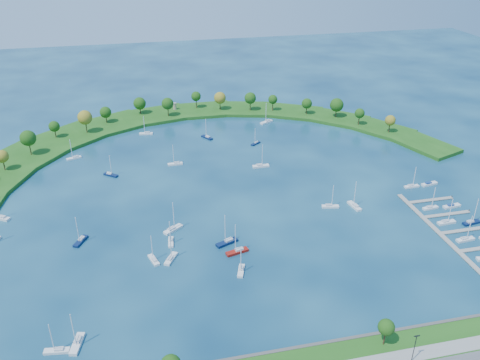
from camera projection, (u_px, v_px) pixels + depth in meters
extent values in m
plane|color=#082645|center=(232.00, 193.00, 242.20)|extent=(700.00, 700.00, 0.00)
cube|color=#474442|center=(301.00, 348.00, 153.13)|extent=(420.00, 1.20, 1.80)
cylinder|color=#382314|center=(384.00, 337.00, 152.51)|extent=(0.56, 0.56, 5.60)
sphere|color=#1D4611|center=(386.00, 328.00, 150.74)|extent=(5.20, 5.20, 5.20)
cylinder|color=black|center=(414.00, 349.00, 145.56)|extent=(0.24, 0.24, 10.00)
cube|color=#1E5115|center=(25.00, 156.00, 277.24)|extent=(54.07, 56.09, 2.00)
cube|color=#1E5115|center=(67.00, 138.00, 300.93)|extent=(55.20, 54.07, 2.00)
cube|color=#1E5115|center=(111.00, 124.00, 320.70)|extent=(53.65, 48.47, 2.00)
cube|color=#1E5115|center=(155.00, 115.00, 335.39)|extent=(49.62, 39.75, 2.00)
cube|color=#1E5115|center=(200.00, 111.00, 344.17)|extent=(44.32, 29.96, 2.00)
cube|color=#1E5115|center=(244.00, 109.00, 346.51)|extent=(49.49, 38.05, 2.00)
cube|color=#1E5115|center=(288.00, 112.00, 342.29)|extent=(51.13, 44.12, 2.00)
cube|color=#1E5115|center=(333.00, 118.00, 331.75)|extent=(49.19, 47.96, 2.00)
cube|color=#1E5115|center=(377.00, 128.00, 315.50)|extent=(43.90, 49.49, 2.00)
cube|color=#1E5115|center=(420.00, 143.00, 294.47)|extent=(35.67, 48.74, 2.00)
cylinder|color=#382314|center=(4.00, 164.00, 258.53)|extent=(0.56, 0.56, 6.45)
sphere|color=olive|center=(2.00, 156.00, 256.41)|extent=(6.72, 6.72, 6.72)
cylinder|color=#382314|center=(30.00, 148.00, 275.28)|extent=(0.56, 0.56, 8.12)
sphere|color=#1D4611|center=(28.00, 138.00, 272.60)|extent=(8.70, 8.70, 8.70)
cylinder|color=#382314|center=(55.00, 133.00, 297.61)|extent=(0.56, 0.56, 5.80)
sphere|color=#1D4611|center=(54.00, 126.00, 295.67)|extent=(6.45, 6.45, 6.45)
cylinder|color=#382314|center=(86.00, 126.00, 303.87)|extent=(0.56, 0.56, 8.08)
sphere|color=olive|center=(85.00, 117.00, 301.20)|extent=(8.75, 8.75, 8.75)
cylinder|color=#382314|center=(106.00, 118.00, 319.68)|extent=(0.56, 0.56, 5.53)
sphere|color=#1D4611|center=(105.00, 112.00, 317.73)|extent=(7.26, 7.26, 7.26)
cylinder|color=#382314|center=(140.00, 110.00, 334.44)|extent=(0.56, 0.56, 5.52)
sphere|color=#1D4611|center=(140.00, 103.00, 332.40)|extent=(8.27, 8.27, 8.27)
cylinder|color=#382314|center=(168.00, 111.00, 329.98)|extent=(0.56, 0.56, 7.08)
sphere|color=#1D4611|center=(168.00, 104.00, 327.63)|extent=(7.81, 7.81, 7.81)
cylinder|color=#382314|center=(196.00, 103.00, 344.49)|extent=(0.56, 0.56, 6.97)
sphere|color=#1D4611|center=(196.00, 96.00, 342.26)|extent=(6.64, 6.64, 6.64)
cylinder|color=#382314|center=(220.00, 105.00, 341.09)|extent=(0.56, 0.56, 6.83)
sphere|color=olive|center=(220.00, 98.00, 338.76)|extent=(8.11, 8.11, 8.11)
cylinder|color=#382314|center=(250.00, 105.00, 339.88)|extent=(0.56, 0.56, 7.16)
sphere|color=#1D4611|center=(250.00, 98.00, 337.50)|extent=(7.84, 7.84, 7.84)
cylinder|color=#382314|center=(273.00, 106.00, 339.49)|extent=(0.56, 0.56, 6.75)
sphere|color=#1D4611|center=(273.00, 99.00, 337.35)|extent=(6.22, 6.22, 6.22)
cylinder|color=#382314|center=(306.00, 110.00, 333.79)|extent=(0.56, 0.56, 5.94)
sphere|color=#1D4611|center=(307.00, 104.00, 331.78)|extent=(6.90, 6.90, 6.90)
cylinder|color=#382314|center=(336.00, 112.00, 328.49)|extent=(0.56, 0.56, 6.56)
sphere|color=#1D4611|center=(337.00, 105.00, 326.15)|extent=(8.86, 8.86, 8.86)
cylinder|color=#382314|center=(359.00, 120.00, 316.04)|extent=(0.56, 0.56, 6.44)
sphere|color=#1D4611|center=(360.00, 113.00, 313.97)|extent=(6.24, 6.24, 6.24)
cylinder|color=#382314|center=(389.00, 127.00, 304.62)|extent=(0.56, 0.56, 6.49)
sphere|color=olive|center=(390.00, 120.00, 302.53)|extent=(6.42, 6.42, 6.42)
cylinder|color=gray|center=(175.00, 106.00, 342.02)|extent=(2.20, 2.20, 4.45)
cylinder|color=gray|center=(175.00, 103.00, 340.93)|extent=(2.60, 2.60, 0.30)
cube|color=gray|center=(449.00, 242.00, 204.54)|extent=(2.20, 82.00, 0.40)
cube|color=gray|center=(465.00, 230.00, 212.61)|extent=(22.00, 2.00, 0.40)
cube|color=gray|center=(447.00, 214.00, 224.03)|extent=(22.00, 2.00, 0.40)
cylinder|color=#382314|center=(469.00, 211.00, 226.04)|extent=(0.36, 0.36, 1.60)
cube|color=gray|center=(431.00, 200.00, 235.44)|extent=(22.00, 2.00, 0.40)
cylinder|color=#382314|center=(452.00, 197.00, 237.46)|extent=(0.36, 0.36, 1.60)
cube|color=white|center=(146.00, 134.00, 308.25)|extent=(8.42, 3.61, 0.98)
cube|color=silver|center=(147.00, 132.00, 307.90)|extent=(3.08, 2.05, 0.68)
cylinder|color=silver|center=(144.00, 125.00, 305.44)|extent=(0.32, 0.32, 11.01)
cube|color=white|center=(261.00, 166.00, 267.45)|extent=(8.94, 2.65, 1.07)
cube|color=silver|center=(259.00, 165.00, 266.85)|extent=(3.14, 1.80, 0.75)
cylinder|color=silver|center=(262.00, 155.00, 264.58)|extent=(0.32, 0.32, 12.01)
cube|color=white|center=(154.00, 260.00, 193.63)|extent=(4.39, 8.02, 0.93)
cube|color=silver|center=(154.00, 259.00, 192.68)|extent=(2.26, 3.04, 0.65)
cylinder|color=silver|center=(152.00, 247.00, 191.48)|extent=(0.32, 0.32, 10.43)
cube|color=maroon|center=(237.00, 252.00, 198.35)|extent=(9.56, 4.76, 1.11)
cube|color=silver|center=(239.00, 249.00, 198.29)|extent=(3.57, 2.54, 0.77)
cylinder|color=silver|center=(235.00, 238.00, 194.92)|extent=(0.32, 0.32, 12.43)
cube|color=white|center=(57.00, 351.00, 152.78)|extent=(7.89, 3.16, 0.92)
cube|color=silver|center=(59.00, 349.00, 152.48)|extent=(2.86, 1.85, 0.64)
cylinder|color=silver|center=(51.00, 338.00, 150.13)|extent=(0.32, 0.32, 10.35)
cube|color=#0A1B43|center=(256.00, 143.00, 294.82)|extent=(6.63, 5.61, 0.82)
cube|color=silver|center=(256.00, 142.00, 294.96)|extent=(2.72, 2.50, 0.57)
cylinder|color=silver|center=(255.00, 136.00, 292.13)|extent=(0.32, 0.32, 9.23)
cube|color=white|center=(175.00, 164.00, 269.93)|extent=(8.04, 2.32, 0.96)
cube|color=silver|center=(177.00, 162.00, 269.72)|extent=(2.82, 1.60, 0.67)
cylinder|color=silver|center=(173.00, 154.00, 267.07)|extent=(0.32, 0.32, 10.83)
cube|color=white|center=(1.00, 218.00, 220.90)|extent=(8.74, 6.76, 1.05)
cube|color=silver|center=(2.00, 217.00, 220.22)|extent=(3.52, 3.09, 0.74)
cube|color=white|center=(77.00, 344.00, 155.22)|extent=(4.55, 9.37, 1.08)
cube|color=silver|center=(78.00, 340.00, 155.59)|extent=(2.45, 3.49, 0.76)
cylinder|color=silver|center=(73.00, 330.00, 151.51)|extent=(0.32, 0.32, 12.19)
cube|color=#0A1B43|center=(207.00, 138.00, 302.68)|extent=(6.39, 8.35, 1.00)
cube|color=silver|center=(208.00, 137.00, 301.76)|extent=(2.94, 3.35, 0.70)
cylinder|color=silver|center=(206.00, 128.00, 300.26)|extent=(0.32, 0.32, 11.30)
cube|color=white|center=(171.00, 242.00, 204.48)|extent=(2.82, 7.52, 0.88)
cube|color=silver|center=(171.00, 240.00, 204.79)|extent=(1.70, 2.71, 0.62)
cylinder|color=silver|center=(170.00, 232.00, 201.47)|extent=(0.32, 0.32, 9.92)
cube|color=white|center=(267.00, 122.00, 325.61)|extent=(9.45, 6.64, 1.12)
cube|color=silver|center=(268.00, 120.00, 325.71)|extent=(3.73, 3.13, 0.78)
cylinder|color=silver|center=(266.00, 112.00, 322.02)|extent=(0.32, 0.32, 12.56)
cube|color=white|center=(74.00, 158.00, 276.49)|extent=(8.26, 4.83, 0.96)
cube|color=silver|center=(75.00, 157.00, 276.49)|extent=(3.16, 2.42, 0.67)
cylinder|color=silver|center=(71.00, 149.00, 273.47)|extent=(0.32, 0.32, 10.76)
cube|color=white|center=(171.00, 259.00, 194.37)|extent=(6.17, 8.35, 1.00)
cube|color=silver|center=(170.00, 258.00, 193.28)|extent=(2.86, 3.33, 0.70)
cylinder|color=silver|center=(171.00, 245.00, 192.11)|extent=(0.32, 0.32, 11.21)
cube|color=#0A1B43|center=(111.00, 175.00, 258.31)|extent=(7.63, 6.65, 0.95)
cube|color=silver|center=(109.00, 173.00, 258.24)|extent=(3.15, 2.94, 0.67)
cylinder|color=silver|center=(111.00, 165.00, 255.37)|extent=(0.32, 0.32, 10.73)
cube|color=white|center=(354.00, 206.00, 230.07)|extent=(3.84, 9.07, 1.05)
cube|color=silver|center=(356.00, 205.00, 228.93)|extent=(2.19, 3.31, 0.74)
cylinder|color=silver|center=(355.00, 193.00, 227.66)|extent=(0.32, 0.32, 11.86)
cube|color=white|center=(173.00, 229.00, 212.72)|extent=(8.94, 7.46, 1.10)
cube|color=silver|center=(172.00, 228.00, 211.67)|extent=(3.65, 3.34, 0.77)
cylinder|color=silver|center=(174.00, 215.00, 210.09)|extent=(0.32, 0.32, 12.38)
cube|color=#0A1B43|center=(227.00, 243.00, 203.97)|extent=(9.80, 6.07, 1.14)
cube|color=silver|center=(229.00, 240.00, 204.00)|extent=(3.78, 2.99, 0.80)
cylinder|color=silver|center=(225.00, 229.00, 200.35)|extent=(0.32, 0.32, 12.83)
cube|color=#0A1B43|center=(81.00, 241.00, 204.94)|extent=(5.97, 8.54, 1.01)
cube|color=silver|center=(81.00, 238.00, 205.26)|extent=(2.82, 3.37, 0.71)
cylinder|color=silver|center=(77.00, 229.00, 201.50)|extent=(0.32, 0.32, 11.35)
cube|color=white|center=(241.00, 271.00, 187.66)|extent=(4.51, 7.92, 0.92)
cube|color=silver|center=(241.00, 268.00, 187.98)|extent=(2.29, 3.02, 0.64)
cylinder|color=silver|center=(241.00, 260.00, 184.53)|extent=(0.32, 0.32, 10.31)
cube|color=white|center=(330.00, 206.00, 229.88)|extent=(8.07, 3.73, 0.93)
cube|color=silver|center=(329.00, 205.00, 229.51)|extent=(2.98, 2.05, 0.65)
cylinder|color=silver|center=(333.00, 196.00, 227.25)|extent=(0.32, 0.32, 10.52)
cube|color=white|center=(465.00, 240.00, 206.03)|extent=(8.21, 2.94, 0.97)
cube|color=silver|center=(464.00, 238.00, 205.43)|extent=(2.94, 1.81, 0.68)
cylinder|color=silver|center=(470.00, 227.00, 203.47)|extent=(0.32, 0.32, 10.86)
cube|color=white|center=(446.00, 222.00, 217.69)|extent=(8.43, 2.84, 1.00)
cube|color=silver|center=(445.00, 221.00, 217.09)|extent=(3.00, 1.80, 0.70)
cylinder|color=silver|center=(450.00, 210.00, 215.03)|extent=(0.32, 0.32, 11.20)
cube|color=#0A1B43|center=(471.00, 223.00, 217.50)|extent=(8.64, 3.47, 1.01)
cube|color=silver|center=(470.00, 221.00, 216.84)|extent=(3.14, 2.03, 0.71)
cylinder|color=silver|center=(476.00, 210.00, 214.85)|extent=(0.32, 0.32, 11.34)
cube|color=white|center=(430.00, 208.00, 228.76)|extent=(7.63, 2.76, 0.90)
cube|color=silver|center=(429.00, 207.00, 228.20)|extent=(2.74, 1.70, 0.63)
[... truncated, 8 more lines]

